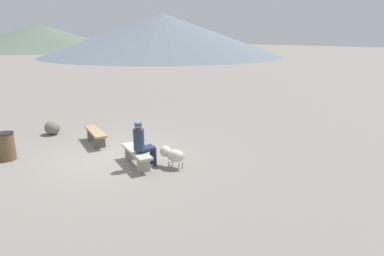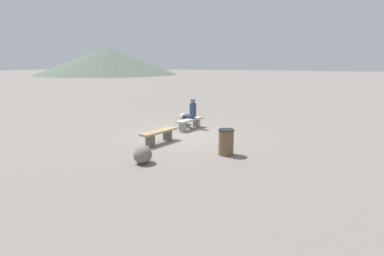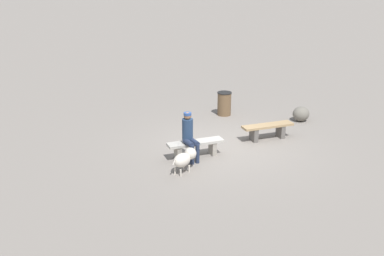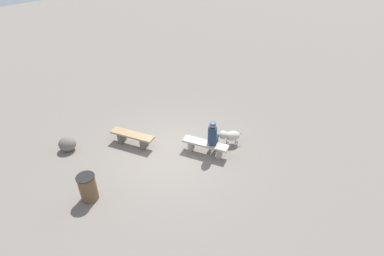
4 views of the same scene
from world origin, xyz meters
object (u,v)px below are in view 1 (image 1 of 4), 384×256
bench_left (96,135)px  seated_person (142,142)px  boulder (52,128)px  dog (172,154)px  trash_bin (6,146)px  bench_right (137,155)px

bench_left → seated_person: seated_person is taller
boulder → dog: bearing=12.5°
boulder → trash_bin: bearing=-48.7°
bench_left → dog: 3.42m
seated_person → trash_bin: size_ratio=1.59×
dog → seated_person: bearing=31.3°
seated_person → trash_bin: (-3.21, -2.60, -0.32)m
dog → bench_left: bearing=-7.2°
seated_person → dog: seated_person is taller
seated_person → trash_bin: 4.14m
bench_right → boulder: 4.75m
bench_right → trash_bin: bearing=-125.7°
bench_left → bench_right: (2.59, -0.08, 0.00)m
dog → trash_bin: (-3.75, -3.21, 0.04)m
bench_left → bench_right: 2.59m
bench_left → trash_bin: size_ratio=2.01×
trash_bin → boulder: bearing=131.3°
trash_bin → boulder: 2.65m
trash_bin → boulder: (-1.75, 1.99, -0.16)m
bench_left → dog: size_ratio=2.00×
seated_person → bench_left: bearing=-173.8°
seated_person → boulder: (-4.95, -0.61, -0.49)m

